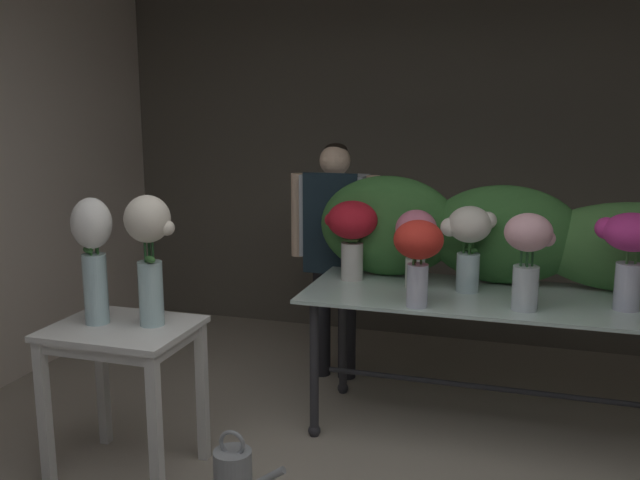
{
  "coord_description": "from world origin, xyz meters",
  "views": [
    {
      "loc": [
        0.63,
        -1.87,
        1.8
      ],
      "look_at": [
        -0.37,
        1.4,
        1.13
      ],
      "focal_mm": 38.22,
      "sensor_mm": 36.0,
      "label": 1
    }
  ],
  "objects_px": {
    "display_table_glass": "(503,318)",
    "vase_cream_lisianthus_tall": "(149,247)",
    "watering_can": "(234,474)",
    "vase_ivory_hydrangea": "(469,238)",
    "florist": "(334,236)",
    "vase_rosy_peonies": "(416,238)",
    "vase_scarlet_carnations": "(418,250)",
    "vase_blush_lilies": "(528,252)",
    "vase_magenta_stock": "(630,246)",
    "vase_crimson_tulips": "(352,229)",
    "vase_white_roses_tall": "(93,252)",
    "side_table_white": "(123,348)"
  },
  "relations": [
    {
      "from": "vase_crimson_tulips",
      "to": "watering_can",
      "type": "xyz_separation_m",
      "value": [
        -0.27,
        -1.13,
        -0.98
      ]
    },
    {
      "from": "side_table_white",
      "to": "watering_can",
      "type": "relative_size",
      "value": 2.18
    },
    {
      "from": "display_table_glass",
      "to": "vase_white_roses_tall",
      "type": "bearing_deg",
      "value": -153.34
    },
    {
      "from": "watering_can",
      "to": "vase_scarlet_carnations",
      "type": "bearing_deg",
      "value": 43.69
    },
    {
      "from": "vase_crimson_tulips",
      "to": "vase_ivory_hydrangea",
      "type": "distance_m",
      "value": 0.67
    },
    {
      "from": "watering_can",
      "to": "vase_ivory_hydrangea",
      "type": "bearing_deg",
      "value": 48.42
    },
    {
      "from": "vase_ivory_hydrangea",
      "to": "vase_white_roses_tall",
      "type": "height_order",
      "value": "vase_white_roses_tall"
    },
    {
      "from": "side_table_white",
      "to": "vase_scarlet_carnations",
      "type": "distance_m",
      "value": 1.52
    },
    {
      "from": "vase_cream_lisianthus_tall",
      "to": "display_table_glass",
      "type": "bearing_deg",
      "value": 28.98
    },
    {
      "from": "vase_cream_lisianthus_tall",
      "to": "vase_rosy_peonies",
      "type": "bearing_deg",
      "value": 40.13
    },
    {
      "from": "side_table_white",
      "to": "watering_can",
      "type": "height_order",
      "value": "side_table_white"
    },
    {
      "from": "vase_rosy_peonies",
      "to": "watering_can",
      "type": "bearing_deg",
      "value": -121.5
    },
    {
      "from": "vase_crimson_tulips",
      "to": "vase_magenta_stock",
      "type": "height_order",
      "value": "vase_magenta_stock"
    },
    {
      "from": "vase_ivory_hydrangea",
      "to": "vase_magenta_stock",
      "type": "distance_m",
      "value": 0.8
    },
    {
      "from": "vase_blush_lilies",
      "to": "watering_can",
      "type": "relative_size",
      "value": 1.39
    },
    {
      "from": "vase_crimson_tulips",
      "to": "watering_can",
      "type": "relative_size",
      "value": 1.32
    },
    {
      "from": "florist",
      "to": "vase_cream_lisianthus_tall",
      "type": "xyz_separation_m",
      "value": [
        -0.5,
        -1.44,
        0.18
      ]
    },
    {
      "from": "vase_magenta_stock",
      "to": "side_table_white",
      "type": "bearing_deg",
      "value": -159.39
    },
    {
      "from": "vase_blush_lilies",
      "to": "vase_ivory_hydrangea",
      "type": "xyz_separation_m",
      "value": [
        -0.31,
        0.27,
        0.0
      ]
    },
    {
      "from": "display_table_glass",
      "to": "vase_magenta_stock",
      "type": "xyz_separation_m",
      "value": [
        0.59,
        -0.07,
        0.45
      ]
    },
    {
      "from": "vase_scarlet_carnations",
      "to": "watering_can",
      "type": "height_order",
      "value": "vase_scarlet_carnations"
    },
    {
      "from": "vase_crimson_tulips",
      "to": "vase_cream_lisianthus_tall",
      "type": "relative_size",
      "value": 0.74
    },
    {
      "from": "side_table_white",
      "to": "watering_can",
      "type": "distance_m",
      "value": 0.8
    },
    {
      "from": "vase_rosy_peonies",
      "to": "vase_magenta_stock",
      "type": "distance_m",
      "value": 1.08
    },
    {
      "from": "vase_white_roses_tall",
      "to": "vase_cream_lisianthus_tall",
      "type": "relative_size",
      "value": 0.98
    },
    {
      "from": "vase_crimson_tulips",
      "to": "vase_cream_lisianthus_tall",
      "type": "bearing_deg",
      "value": -126.06
    },
    {
      "from": "display_table_glass",
      "to": "vase_blush_lilies",
      "type": "distance_m",
      "value": 0.48
    },
    {
      "from": "vase_blush_lilies",
      "to": "vase_cream_lisianthus_tall",
      "type": "relative_size",
      "value": 0.78
    },
    {
      "from": "vase_ivory_hydrangea",
      "to": "florist",
      "type": "bearing_deg",
      "value": 150.71
    },
    {
      "from": "vase_blush_lilies",
      "to": "vase_white_roses_tall",
      "type": "height_order",
      "value": "vase_white_roses_tall"
    },
    {
      "from": "side_table_white",
      "to": "vase_white_roses_tall",
      "type": "distance_m",
      "value": 0.49
    },
    {
      "from": "watering_can",
      "to": "vase_cream_lisianthus_tall",
      "type": "bearing_deg",
      "value": 165.12
    },
    {
      "from": "vase_magenta_stock",
      "to": "watering_can",
      "type": "distance_m",
      "value": 2.2
    },
    {
      "from": "side_table_white",
      "to": "vase_crimson_tulips",
      "type": "relative_size",
      "value": 1.64
    },
    {
      "from": "florist",
      "to": "vase_cream_lisianthus_tall",
      "type": "distance_m",
      "value": 1.53
    },
    {
      "from": "florist",
      "to": "vase_ivory_hydrangea",
      "type": "xyz_separation_m",
      "value": [
        0.9,
        -0.51,
        0.13
      ]
    },
    {
      "from": "vase_rosy_peonies",
      "to": "vase_cream_lisianthus_tall",
      "type": "bearing_deg",
      "value": -139.87
    },
    {
      "from": "vase_blush_lilies",
      "to": "vase_magenta_stock",
      "type": "bearing_deg",
      "value": 17.63
    },
    {
      "from": "vase_scarlet_carnations",
      "to": "vase_rosy_peonies",
      "type": "height_order",
      "value": "vase_scarlet_carnations"
    },
    {
      "from": "vase_magenta_stock",
      "to": "vase_white_roses_tall",
      "type": "xyz_separation_m",
      "value": [
        -2.46,
        -0.87,
        -0.0
      ]
    },
    {
      "from": "side_table_white",
      "to": "vase_ivory_hydrangea",
      "type": "xyz_separation_m",
      "value": [
        1.54,
        0.99,
        0.45
      ]
    },
    {
      "from": "vase_crimson_tulips",
      "to": "vase_rosy_peonies",
      "type": "height_order",
      "value": "vase_crimson_tulips"
    },
    {
      "from": "vase_magenta_stock",
      "to": "vase_crimson_tulips",
      "type": "bearing_deg",
      "value": 172.73
    },
    {
      "from": "display_table_glass",
      "to": "vase_cream_lisianthus_tall",
      "type": "xyz_separation_m",
      "value": [
        -1.6,
        -0.89,
        0.47
      ]
    },
    {
      "from": "vase_ivory_hydrangea",
      "to": "vase_magenta_stock",
      "type": "height_order",
      "value": "vase_magenta_stock"
    },
    {
      "from": "vase_scarlet_carnations",
      "to": "watering_can",
      "type": "xyz_separation_m",
      "value": [
        -0.72,
        -0.69,
        -0.97
      ]
    },
    {
      "from": "vase_white_roses_tall",
      "to": "vase_cream_lisianthus_tall",
      "type": "height_order",
      "value": "vase_cream_lisianthus_tall"
    },
    {
      "from": "florist",
      "to": "vase_blush_lilies",
      "type": "xyz_separation_m",
      "value": [
        1.21,
        -0.77,
        0.13
      ]
    },
    {
      "from": "vase_crimson_tulips",
      "to": "vase_rosy_peonies",
      "type": "distance_m",
      "value": 0.39
    },
    {
      "from": "vase_scarlet_carnations",
      "to": "vase_cream_lisianthus_tall",
      "type": "bearing_deg",
      "value": -154.49
    }
  ]
}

